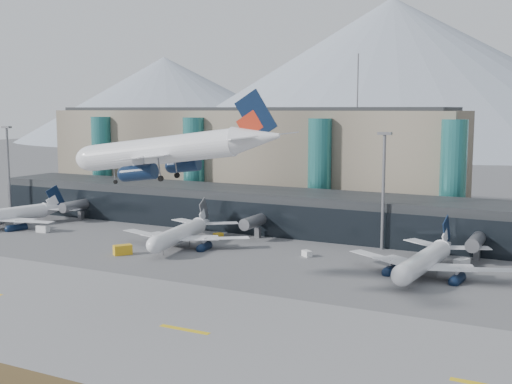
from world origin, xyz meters
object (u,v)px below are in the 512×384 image
at_px(lightmast_mid, 383,184).
at_px(veh_d, 461,263).
at_px(veh_h, 123,250).
at_px(jet_parked_left, 16,210).
at_px(veh_b, 218,236).
at_px(veh_g, 307,254).
at_px(jet_parked_right, 429,253).
at_px(hero_jet, 180,142).
at_px(jet_parked_mid, 185,228).
at_px(lightmast_left, 8,165).
at_px(veh_a, 43,229).

relative_size(lightmast_mid, veh_d, 7.98).
bearing_deg(veh_h, jet_parked_left, 109.69).
xyz_separation_m(veh_b, veh_g, (26.04, -8.00, -0.00)).
relative_size(lightmast_mid, veh_g, 11.68).
bearing_deg(jet_parked_right, jet_parked_left, 94.33).
relative_size(jet_parked_left, veh_g, 15.45).
relative_size(hero_jet, jet_parked_left, 1.12).
bearing_deg(veh_h, veh_g, -28.91).
xyz_separation_m(lightmast_mid, jet_parked_right, (13.63, -16.61, -10.41)).
bearing_deg(jet_parked_left, veh_d, -72.53).
xyz_separation_m(hero_jet, jet_parked_right, (31.97, 34.41, -21.40)).
bearing_deg(veh_b, veh_h, -171.44).
distance_m(lightmast_mid, jet_parked_mid, 45.16).
bearing_deg(jet_parked_right, lightmast_mid, 44.20).
distance_m(lightmast_left, veh_d, 129.28).
bearing_deg(hero_jet, veh_g, 75.32).
height_order(veh_a, veh_g, veh_a).
bearing_deg(jet_parked_left, veh_h, -92.78).
distance_m(jet_parked_right, veh_a, 94.42).
relative_size(jet_parked_right, veh_a, 10.72).
bearing_deg(veh_h, jet_parked_mid, 13.28).
distance_m(lightmast_mid, veh_h, 57.54).
xyz_separation_m(veh_b, veh_d, (56.37, -3.39, 0.28)).
height_order(lightmast_left, jet_parked_right, lightmast_left).
relative_size(jet_parked_mid, jet_parked_right, 0.98).
xyz_separation_m(lightmast_mid, veh_g, (-11.93, -14.03, -13.78)).
distance_m(veh_a, veh_d, 99.61).
height_order(jet_parked_mid, jet_parked_right, jet_parked_right).
bearing_deg(jet_parked_left, lightmast_left, 66.09).
distance_m(hero_jet, jet_parked_right, 51.61).
distance_m(lightmast_mid, hero_jet, 55.32).
xyz_separation_m(veh_g, veh_h, (-35.31, -15.97, 0.40)).
bearing_deg(jet_parked_left, jet_parked_right, -76.20).
distance_m(lightmast_left, jet_parked_left, 22.93).
height_order(jet_parked_right, veh_b, jet_parked_right).
xyz_separation_m(hero_jet, jet_parked_mid, (-22.68, 35.31, -21.46)).
height_order(jet_parked_left, jet_parked_mid, jet_parked_left).
distance_m(jet_parked_left, jet_parked_right, 107.53).
distance_m(jet_parked_left, veh_g, 82.06).
distance_m(veh_b, veh_g, 27.24).
height_order(hero_jet, veh_h, hero_jet).
height_order(jet_parked_mid, veh_a, jet_parked_mid).
height_order(veh_b, veh_g, veh_b).
xyz_separation_m(jet_parked_mid, jet_parked_right, (54.65, -0.91, 0.06)).
relative_size(lightmast_left, veh_a, 8.36).
relative_size(lightmast_mid, veh_b, 11.51).
bearing_deg(veh_g, hero_jet, -63.88).
distance_m(jet_parked_right, veh_g, 25.90).
bearing_deg(hero_jet, jet_parked_mid, 117.88).
height_order(hero_jet, jet_parked_left, hero_jet).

